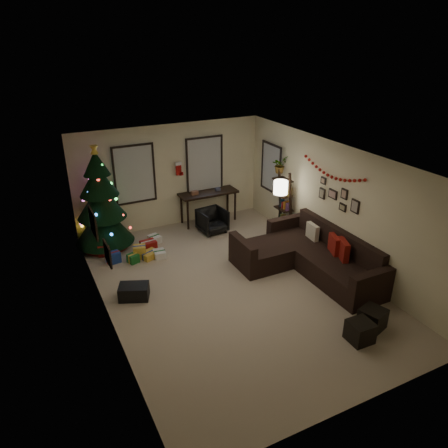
% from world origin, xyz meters
% --- Properties ---
extents(floor, '(7.00, 7.00, 0.00)m').
position_xyz_m(floor, '(0.00, 0.00, 0.00)').
color(floor, tan).
rests_on(floor, ground).
extents(ceiling, '(7.00, 7.00, 0.00)m').
position_xyz_m(ceiling, '(0.00, 0.00, 2.70)').
color(ceiling, white).
rests_on(ceiling, floor).
extents(wall_back, '(5.00, 0.00, 5.00)m').
position_xyz_m(wall_back, '(0.00, 3.50, 1.35)').
color(wall_back, beige).
rests_on(wall_back, floor).
extents(wall_front, '(5.00, 0.00, 5.00)m').
position_xyz_m(wall_front, '(0.00, -3.50, 1.35)').
color(wall_front, beige).
rests_on(wall_front, floor).
extents(wall_left, '(0.00, 7.00, 7.00)m').
position_xyz_m(wall_left, '(-2.50, 0.00, 1.35)').
color(wall_left, beige).
rests_on(wall_left, floor).
extents(wall_right, '(0.00, 7.00, 7.00)m').
position_xyz_m(wall_right, '(2.50, 0.00, 1.35)').
color(wall_right, beige).
rests_on(wall_right, floor).
extents(window_back_left, '(1.05, 0.06, 1.50)m').
position_xyz_m(window_back_left, '(-0.95, 3.47, 1.55)').
color(window_back_left, '#728CB2').
rests_on(window_back_left, wall_back).
extents(window_back_right, '(1.05, 0.06, 1.50)m').
position_xyz_m(window_back_right, '(0.95, 3.47, 1.55)').
color(window_back_right, '#728CB2').
rests_on(window_back_right, wall_back).
extents(window_right_wall, '(0.06, 0.90, 1.30)m').
position_xyz_m(window_right_wall, '(2.47, 2.55, 1.50)').
color(window_right_wall, '#728CB2').
rests_on(window_right_wall, wall_right).
extents(christmas_tree, '(1.39, 1.39, 2.58)m').
position_xyz_m(christmas_tree, '(-1.92, 3.00, 1.07)').
color(christmas_tree, black).
rests_on(christmas_tree, floor).
extents(presents, '(1.50, 1.09, 0.30)m').
position_xyz_m(presents, '(-1.37, 2.20, 0.11)').
color(presents, maroon).
rests_on(presents, floor).
extents(sofa, '(2.11, 3.05, 0.92)m').
position_xyz_m(sofa, '(1.81, -0.12, 0.30)').
color(sofa, black).
rests_on(sofa, floor).
extents(pillow_red_a, '(0.29, 0.47, 0.46)m').
position_xyz_m(pillow_red_a, '(2.21, -0.70, 0.64)').
color(pillow_red_a, maroon).
rests_on(pillow_red_a, sofa).
extents(pillow_red_b, '(0.25, 0.44, 0.42)m').
position_xyz_m(pillow_red_b, '(2.21, -0.42, 0.64)').
color(pillow_red_b, maroon).
rests_on(pillow_red_b, sofa).
extents(pillow_cream, '(0.14, 0.39, 0.38)m').
position_xyz_m(pillow_cream, '(2.21, 0.33, 0.63)').
color(pillow_cream, beige).
rests_on(pillow_cream, sofa).
extents(ottoman_near, '(0.40, 0.40, 0.37)m').
position_xyz_m(ottoman_near, '(1.14, -2.45, 0.19)').
color(ottoman_near, black).
rests_on(ottoman_near, floor).
extents(ottoman_far, '(0.50, 0.50, 0.38)m').
position_xyz_m(ottoman_far, '(1.58, -2.28, 0.19)').
color(ottoman_far, black).
rests_on(ottoman_far, floor).
extents(desk, '(1.58, 0.57, 0.85)m').
position_xyz_m(desk, '(0.94, 3.22, 0.75)').
color(desk, black).
rests_on(desk, floor).
extents(desk_chair, '(0.66, 0.63, 0.62)m').
position_xyz_m(desk_chair, '(0.75, 2.57, 0.31)').
color(desk_chair, black).
rests_on(desk_chair, floor).
extents(bookshelf, '(0.30, 0.51, 1.72)m').
position_xyz_m(bookshelf, '(2.30, 1.62, 0.84)').
color(bookshelf, black).
rests_on(bookshelf, floor).
extents(potted_plant, '(0.62, 0.59, 0.54)m').
position_xyz_m(potted_plant, '(2.30, 1.93, 1.83)').
color(potted_plant, '#4C4C4C').
rests_on(potted_plant, bookshelf).
extents(floor_lamp, '(0.34, 0.34, 1.59)m').
position_xyz_m(floor_lamp, '(1.95, 1.32, 1.33)').
color(floor_lamp, black).
rests_on(floor_lamp, floor).
extents(art_map, '(0.04, 0.60, 0.50)m').
position_xyz_m(art_map, '(-2.48, 0.71, 1.65)').
color(art_map, black).
rests_on(art_map, wall_left).
extents(art_abstract, '(0.04, 0.45, 0.35)m').
position_xyz_m(art_abstract, '(-2.48, -0.39, 1.56)').
color(art_abstract, black).
rests_on(art_abstract, wall_left).
extents(gallery, '(0.03, 1.25, 0.54)m').
position_xyz_m(gallery, '(2.48, -0.07, 1.57)').
color(gallery, black).
rests_on(gallery, wall_right).
extents(garland, '(0.08, 1.90, 0.30)m').
position_xyz_m(garland, '(2.45, 0.16, 2.07)').
color(garland, '#A5140C').
rests_on(garland, wall_right).
extents(stocking_left, '(0.20, 0.05, 0.36)m').
position_xyz_m(stocking_left, '(-0.14, 3.60, 1.40)').
color(stocking_left, '#990F0C').
rests_on(stocking_left, wall_back).
extents(stocking_right, '(0.20, 0.05, 0.36)m').
position_xyz_m(stocking_right, '(0.19, 3.37, 1.57)').
color(stocking_right, '#990F0C').
rests_on(stocking_right, wall_back).
extents(storage_bin, '(0.68, 0.58, 0.29)m').
position_xyz_m(storage_bin, '(-1.92, 0.50, 0.14)').
color(storage_bin, black).
rests_on(storage_bin, floor).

